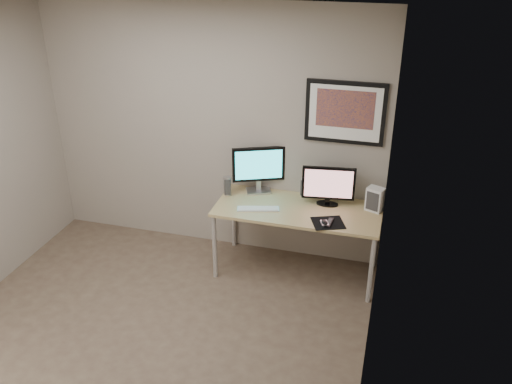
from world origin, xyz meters
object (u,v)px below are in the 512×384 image
framed_art (345,113)px  speaker_left (227,186)px  monitor_large (258,167)px  keyboard (258,209)px  fan_unit (375,199)px  monitor_tv (328,185)px  speaker_right (305,187)px  desk (298,214)px

framed_art → speaker_left: size_ratio=3.79×
monitor_large → keyboard: bearing=-98.4°
monitor_large → fan_unit: 1.19m
framed_art → speaker_left: framed_art is taller
monitor_tv → fan_unit: (0.45, 0.01, -0.10)m
framed_art → monitor_large: bearing=-174.5°
speaker_right → fan_unit: bearing=5.6°
speaker_left → speaker_right: speaker_right is taller
monitor_large → keyboard: 0.47m
monitor_large → speaker_right: 0.51m
speaker_left → framed_art: bearing=-8.4°
keyboard → speaker_left: bearing=134.5°
framed_art → monitor_large: framed_art is taller
desk → speaker_right: 0.33m
desk → speaker_left: bearing=172.5°
desk → monitor_tv: bearing=29.4°
fan_unit → keyboard: bearing=-144.0°
monitor_large → fan_unit: bearing=-28.2°
desk → speaker_left: size_ratio=8.08×
monitor_tv → keyboard: 0.71m
desk → speaker_left: (-0.75, 0.10, 0.16)m
framed_art → monitor_large: 1.03m
monitor_large → speaker_left: 0.36m
framed_art → monitor_tv: bearing=-115.7°
monitor_tv → speaker_right: size_ratio=2.52×
monitor_large → speaker_right: size_ratio=2.48×
speaker_right → fan_unit: 0.71m
keyboard → fan_unit: (1.08, 0.28, 0.11)m
desk → speaker_right: (0.01, 0.28, 0.17)m
framed_art → speaker_left: bearing=-168.0°
keyboard → fan_unit: bearing=-0.7°
framed_art → monitor_tv: (-0.09, -0.18, -0.68)m
framed_art → fan_unit: framed_art is taller
fan_unit → monitor_large: bearing=-163.3°
keyboard → speaker_right: bearing=31.8°
monitor_tv → desk: bearing=-158.4°
framed_art → keyboard: size_ratio=1.85×
desk → speaker_right: speaker_right is taller
speaker_left → speaker_right: 0.78m
monitor_tv → speaker_left: monitor_tv is taller
desk → speaker_left: 0.77m
speaker_left → fan_unit: size_ratio=0.84×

